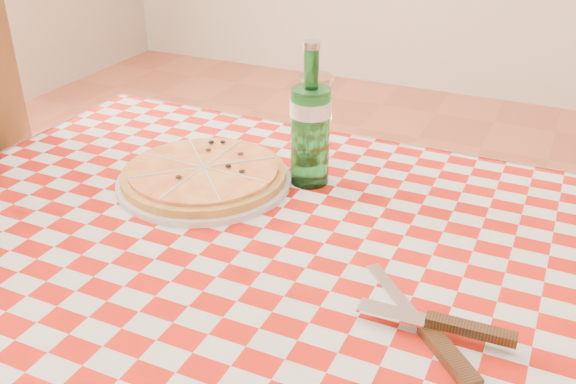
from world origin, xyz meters
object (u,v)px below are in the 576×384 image
dining_table (283,300)px  wine_glass (315,117)px  water_bottle (311,115)px  pizza_plate (204,173)px

dining_table → wine_glass: (-0.08, 0.32, 0.18)m
water_bottle → wine_glass: size_ratio=1.56×
pizza_plate → wine_glass: (0.13, 0.19, 0.06)m
water_bottle → dining_table: bearing=-77.0°
pizza_plate → wine_glass: 0.24m
pizza_plate → wine_glass: wine_glass is taller
water_bottle → wine_glass: 0.12m
dining_table → water_bottle: (-0.05, 0.22, 0.23)m
dining_table → wine_glass: wine_glass is taller
water_bottle → pizza_plate: bearing=-152.4°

